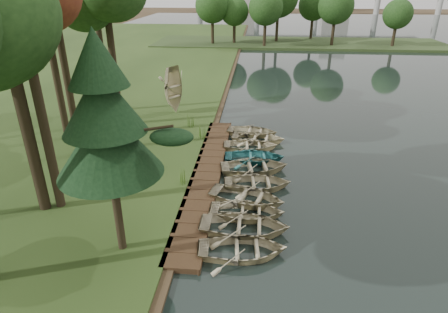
# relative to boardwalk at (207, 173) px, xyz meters

# --- Properties ---
(ground) EXTENTS (300.00, 300.00, 0.00)m
(ground) POSITION_rel_boardwalk_xyz_m (1.60, 0.00, -0.15)
(ground) COLOR #3D2F1D
(boardwalk) EXTENTS (1.60, 16.00, 0.30)m
(boardwalk) POSITION_rel_boardwalk_xyz_m (0.00, 0.00, 0.00)
(boardwalk) COLOR #362515
(boardwalk) RESTS_ON ground
(peninsula) EXTENTS (50.00, 14.00, 0.45)m
(peninsula) POSITION_rel_boardwalk_xyz_m (9.60, 50.00, 0.08)
(peninsula) COLOR #2B3E1B
(peninsula) RESTS_ON ground
(far_trees) EXTENTS (45.60, 5.60, 8.80)m
(far_trees) POSITION_rel_boardwalk_xyz_m (6.27, 50.00, 6.28)
(far_trees) COLOR black
(far_trees) RESTS_ON peninsula
(rowboat_0) EXTENTS (3.81, 2.89, 0.74)m
(rowboat_0) POSITION_rel_boardwalk_xyz_m (2.32, -6.72, 0.27)
(rowboat_0) COLOR tan
(rowboat_0) RESTS_ON water
(rowboat_1) EXTENTS (3.97, 2.85, 0.82)m
(rowboat_1) POSITION_rel_boardwalk_xyz_m (2.34, -5.21, 0.31)
(rowboat_1) COLOR tan
(rowboat_1) RESTS_ON water
(rowboat_2) EXTENTS (3.55, 2.56, 0.73)m
(rowboat_2) POSITION_rel_boardwalk_xyz_m (2.40, -3.98, 0.26)
(rowboat_2) COLOR tan
(rowboat_2) RESTS_ON water
(rowboat_3) EXTENTS (4.36, 3.61, 0.78)m
(rowboat_3) POSITION_rel_boardwalk_xyz_m (2.35, -2.73, 0.29)
(rowboat_3) COLOR tan
(rowboat_3) RESTS_ON water
(rowboat_4) EXTENTS (3.81, 2.91, 0.74)m
(rowboat_4) POSITION_rel_boardwalk_xyz_m (2.87, -1.24, 0.27)
(rowboat_4) COLOR tan
(rowboat_4) RESTS_ON water
(rowboat_5) EXTENTS (4.31, 3.42, 0.80)m
(rowboat_5) POSITION_rel_boardwalk_xyz_m (2.67, 0.62, 0.30)
(rowboat_5) COLOR tan
(rowboat_5) RESTS_ON water
(rowboat_6) EXTENTS (3.79, 2.82, 0.75)m
(rowboat_6) POSITION_rel_boardwalk_xyz_m (2.66, 1.97, 0.28)
(rowboat_6) COLOR #297373
(rowboat_6) RESTS_ON water
(rowboat_7) EXTENTS (3.67, 2.72, 0.73)m
(rowboat_7) POSITION_rel_boardwalk_xyz_m (2.37, 3.78, 0.27)
(rowboat_7) COLOR tan
(rowboat_7) RESTS_ON water
(rowboat_8) EXTENTS (3.89, 3.00, 0.75)m
(rowboat_8) POSITION_rel_boardwalk_xyz_m (2.84, 5.11, 0.27)
(rowboat_8) COLOR tan
(rowboat_8) RESTS_ON water
(rowboat_9) EXTENTS (3.80, 2.91, 0.73)m
(rowboat_9) POSITION_rel_boardwalk_xyz_m (2.42, 6.30, 0.27)
(rowboat_9) COLOR tan
(rowboat_9) RESTS_ON water
(stored_rowboat) EXTENTS (4.64, 4.25, 0.79)m
(stored_rowboat) POSITION_rel_boardwalk_xyz_m (-3.97, 10.11, 0.54)
(stored_rowboat) COLOR tan
(stored_rowboat) RESTS_ON bank
(tree_2) EXTENTS (3.99, 3.99, 10.25)m
(tree_2) POSITION_rel_boardwalk_xyz_m (-6.50, -4.18, 8.59)
(tree_2) COLOR black
(tree_2) RESTS_ON bank
(tree_4) EXTENTS (3.74, 3.74, 9.93)m
(tree_4) POSITION_rel_boardwalk_xyz_m (-5.84, 2.91, 8.36)
(tree_4) COLOR black
(tree_4) RESTS_ON bank
(pine_tree) EXTENTS (3.80, 3.80, 8.49)m
(pine_tree) POSITION_rel_boardwalk_xyz_m (-2.51, -6.97, 5.58)
(pine_tree) COLOR black
(pine_tree) RESTS_ON bank
(reeds_0) EXTENTS (0.60, 0.60, 0.87)m
(reeds_0) POSITION_rel_boardwalk_xyz_m (-1.00, -1.53, 0.59)
(reeds_0) COLOR #3F661E
(reeds_0) RESTS_ON bank
(reeds_1) EXTENTS (0.60, 0.60, 1.00)m
(reeds_1) POSITION_rel_boardwalk_xyz_m (-3.63, -0.12, 0.65)
(reeds_1) COLOR #3F661E
(reeds_1) RESTS_ON bank
(reeds_2) EXTENTS (0.60, 0.60, 0.90)m
(reeds_2) POSITION_rel_boardwalk_xyz_m (-1.00, 4.88, 0.60)
(reeds_2) COLOR #3F661E
(reeds_2) RESTS_ON bank
(reeds_3) EXTENTS (0.60, 0.60, 0.92)m
(reeds_3) POSITION_rel_boardwalk_xyz_m (-2.14, 7.08, 0.61)
(reeds_3) COLOR #3F661E
(reeds_3) RESTS_ON bank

